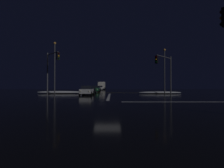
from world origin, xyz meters
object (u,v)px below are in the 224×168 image
at_px(box_truck, 102,85).
at_px(sedan_green, 96,89).
at_px(streetlamp_left_near, 55,64).
at_px(sedan_gray, 98,88).
at_px(sedan_silver, 87,90).
at_px(sedan_white, 101,88).
at_px(traffic_signal_nw, 52,66).
at_px(sedan_black, 91,89).
at_px(traffic_signal_ne, 165,68).
at_px(sedan_blue, 96,88).
at_px(streetlamp_right_near, 165,68).

bearing_deg(box_truck, sedan_green, -90.13).
bearing_deg(streetlamp_left_near, sedan_green, 57.77).
bearing_deg(sedan_green, sedan_gray, 92.25).
bearing_deg(sedan_gray, sedan_silver, -89.04).
distance_m(sedan_gray, streetlamp_left_near, 23.15).
height_order(sedan_green, sedan_white, same).
bearing_deg(traffic_signal_nw, sedan_green, 73.80).
height_order(sedan_black, traffic_signal_nw, traffic_signal_nw).
xyz_separation_m(traffic_signal_ne, streetlamp_left_near, (-18.30, 6.48, 1.35)).
bearing_deg(sedan_blue, streetlamp_right_near, -48.10).
bearing_deg(sedan_black, traffic_signal_nw, -114.15).
bearing_deg(sedan_black, sedan_silver, -87.17).
bearing_deg(sedan_silver, traffic_signal_ne, -15.73).
bearing_deg(box_truck, sedan_white, -90.65).
xyz_separation_m(box_truck, traffic_signal_ne, (11.76, -41.65, 2.46)).
xyz_separation_m(traffic_signal_nw, streetlamp_right_near, (18.59, 6.20, 0.39)).
distance_m(sedan_silver, traffic_signal_nw, 6.74).
xyz_separation_m(streetlamp_right_near, streetlamp_left_near, (-20.28, -0.00, 0.64)).
xyz_separation_m(sedan_blue, streetlamp_left_near, (-6.11, -15.81, 4.72)).
xyz_separation_m(sedan_black, box_truck, (0.43, 31.52, 0.91)).
bearing_deg(streetlamp_right_near, sedan_green, 143.33).
bearing_deg(streetlamp_right_near, sedan_black, 165.57).
bearing_deg(sedan_silver, streetlamp_left_near, 153.99).
relative_size(sedan_silver, streetlamp_right_near, 0.52).
xyz_separation_m(traffic_signal_nw, traffic_signal_ne, (16.61, -0.29, -0.32)).
bearing_deg(sedan_blue, traffic_signal_nw, -101.33).
bearing_deg(streetlamp_left_near, box_truck, 79.47).
distance_m(sedan_black, traffic_signal_ne, 16.21).
relative_size(box_truck, streetlamp_left_near, 0.86).
relative_size(sedan_green, streetlamp_left_near, 0.45).
relative_size(sedan_silver, sedan_blue, 1.00).
relative_size(sedan_green, traffic_signal_nw, 0.66).
bearing_deg(sedan_blue, sedan_black, -89.98).
bearing_deg(streetlamp_right_near, traffic_signal_ne, -107.01).
bearing_deg(streetlamp_left_near, traffic_signal_nw, -74.70).
distance_m(traffic_signal_nw, streetlamp_right_near, 19.60).
xyz_separation_m(sedan_blue, box_truck, (0.43, 19.36, 0.91)).
xyz_separation_m(sedan_green, sedan_gray, (-0.45, 11.57, 0.00)).
distance_m(box_truck, traffic_signal_nw, 41.74).
bearing_deg(sedan_green, box_truck, 89.87).
bearing_deg(streetlamp_left_near, sedan_silver, -26.01).
bearing_deg(sedan_gray, traffic_signal_ne, -66.57).
distance_m(sedan_black, sedan_white, 24.09).
xyz_separation_m(sedan_white, traffic_signal_nw, (-4.76, -33.93, 3.69)).
xyz_separation_m(sedan_black, streetlamp_left_near, (-6.11, -3.65, 4.72)).
height_order(sedan_white, traffic_signal_nw, traffic_signal_nw).
distance_m(sedan_silver, sedan_white, 30.88).
height_order(sedan_black, sedan_green, same).
distance_m(traffic_signal_nw, streetlamp_left_near, 6.51).
height_order(sedan_silver, sedan_blue, same).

